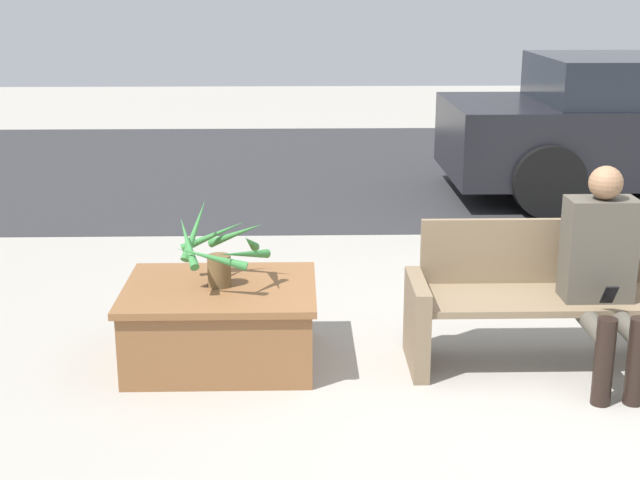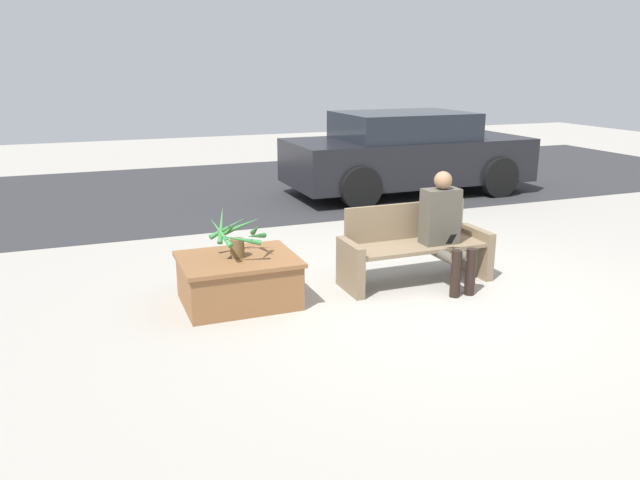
{
  "view_description": "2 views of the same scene",
  "coord_description": "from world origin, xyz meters",
  "px_view_note": "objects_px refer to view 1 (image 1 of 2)",
  "views": [
    {
      "loc": [
        -1.41,
        -4.43,
        2.15
      ],
      "look_at": [
        -1.28,
        0.66,
        0.68
      ],
      "focal_mm": 50.0,
      "sensor_mm": 36.0,
      "label": 1
    },
    {
      "loc": [
        -3.2,
        -5.14,
        2.25
      ],
      "look_at": [
        -1.02,
        0.47,
        0.55
      ],
      "focal_mm": 35.0,
      "sensor_mm": 36.0,
      "label": 2
    }
  ],
  "objects_px": {
    "planter_box": "(221,320)",
    "bench": "(546,300)",
    "potted_plant": "(220,251)",
    "person_seated": "(603,269)"
  },
  "relations": [
    {
      "from": "planter_box",
      "to": "bench",
      "type": "bearing_deg",
      "value": -1.45
    },
    {
      "from": "bench",
      "to": "potted_plant",
      "type": "xyz_separation_m",
      "value": [
        -1.89,
        0.05,
        0.3
      ]
    },
    {
      "from": "bench",
      "to": "potted_plant",
      "type": "distance_m",
      "value": 1.92
    },
    {
      "from": "bench",
      "to": "planter_box",
      "type": "bearing_deg",
      "value": 178.55
    },
    {
      "from": "bench",
      "to": "planter_box",
      "type": "distance_m",
      "value": 1.9
    },
    {
      "from": "bench",
      "to": "person_seated",
      "type": "height_order",
      "value": "person_seated"
    },
    {
      "from": "person_seated",
      "to": "planter_box",
      "type": "distance_m",
      "value": 2.19
    },
    {
      "from": "person_seated",
      "to": "planter_box",
      "type": "bearing_deg",
      "value": 173.47
    },
    {
      "from": "person_seated",
      "to": "planter_box",
      "type": "xyz_separation_m",
      "value": [
        -2.14,
        0.25,
        -0.38
      ]
    },
    {
      "from": "bench",
      "to": "planter_box",
      "type": "relative_size",
      "value": 1.45
    }
  ]
}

